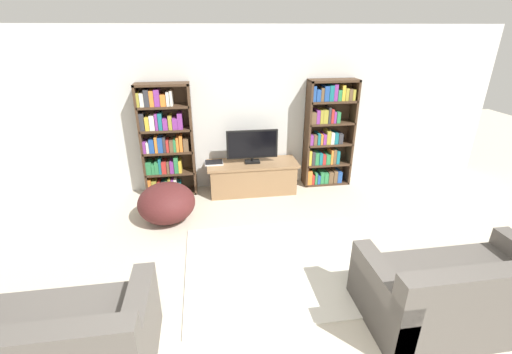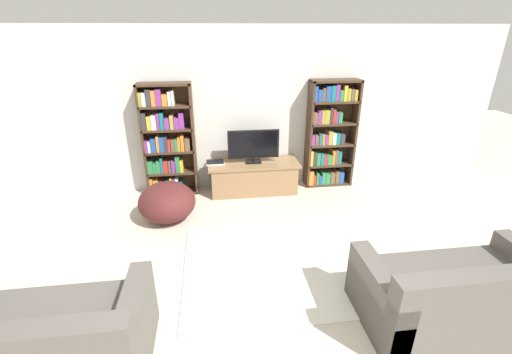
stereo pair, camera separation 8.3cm
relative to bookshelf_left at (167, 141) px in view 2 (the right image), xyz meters
name	(u,v)px [view 2 (the right image)]	position (x,y,z in m)	size (l,w,h in m)	color
wall_back	(243,111)	(1.23, 0.18, 0.41)	(8.80, 0.06, 2.60)	silver
bookshelf_left	(167,141)	(0.00, 0.00, 0.00)	(0.81, 0.30, 1.80)	#422D1E
bookshelf_right	(329,135)	(2.66, 0.00, 0.00)	(0.81, 0.30, 1.80)	#422D1E
tv_stand	(254,177)	(1.37, -0.16, -0.63)	(1.48, 0.56, 0.52)	#8E6B47
television	(253,146)	(1.37, -0.15, -0.09)	(0.83, 0.16, 0.55)	black
laptop	(215,162)	(0.74, -0.10, -0.36)	(0.29, 0.24, 0.03)	silver
area_rug	(282,265)	(1.45, -2.18, -0.88)	(2.26, 1.80, 0.02)	beige
couch_left_sectional	(45,346)	(-0.65, -3.25, -0.60)	(1.54, 0.93, 0.82)	#56514C
couch_right_sofa	(458,297)	(2.87, -3.18, -0.60)	(1.73, 0.93, 0.83)	#56514C
beanbag_ottoman	(167,202)	(0.03, -0.92, -0.61)	(0.80, 0.80, 0.55)	#4C1E1E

